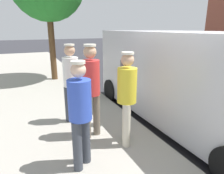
% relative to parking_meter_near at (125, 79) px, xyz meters
% --- Properties ---
extents(ground_plane, '(80.00, 80.00, 0.00)m').
position_rel_parking_meter_near_xyz_m(ground_plane, '(-1.35, 0.67, -1.18)').
color(ground_plane, '#2D2D33').
extents(sidewalk_slab, '(5.00, 32.00, 0.15)m').
position_rel_parking_meter_near_xyz_m(sidewalk_slab, '(2.15, 0.67, -1.11)').
color(sidewalk_slab, '#9E998E').
rests_on(sidewalk_slab, ground).
extents(parking_meter_near, '(0.14, 0.18, 1.52)m').
position_rel_parking_meter_near_xyz_m(parking_meter_near, '(0.00, 0.00, 0.00)').
color(parking_meter_near, gray).
rests_on(parking_meter_near, sidewalk_slab).
extents(pedestrian_in_yellow, '(0.34, 0.34, 1.69)m').
position_rel_parking_meter_near_xyz_m(pedestrian_in_yellow, '(0.33, 0.70, -0.06)').
color(pedestrian_in_yellow, beige).
rests_on(pedestrian_in_yellow, sidewalk_slab).
extents(pedestrian_in_red, '(0.35, 0.34, 1.80)m').
position_rel_parking_meter_near_xyz_m(pedestrian_in_red, '(0.82, 0.19, 0.01)').
color(pedestrian_in_red, '#726656').
rests_on(pedestrian_in_red, sidewalk_slab).
extents(pedestrian_in_blue, '(0.34, 0.34, 1.65)m').
position_rel_parking_meter_near_xyz_m(pedestrian_in_blue, '(1.26, 1.00, -0.09)').
color(pedestrian_in_blue, '#383D47').
rests_on(pedestrian_in_blue, sidewalk_slab).
extents(pedestrian_in_white, '(0.34, 0.34, 1.75)m').
position_rel_parking_meter_near_xyz_m(pedestrian_in_white, '(1.00, -0.62, -0.02)').
color(pedestrian_in_white, '#383D47').
rests_on(pedestrian_in_white, sidewalk_slab).
extents(parked_van, '(2.16, 5.21, 2.15)m').
position_rel_parking_meter_near_xyz_m(parked_van, '(-1.50, 0.13, -0.03)').
color(parked_van, '#BCBCC1').
rests_on(parked_van, ground).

